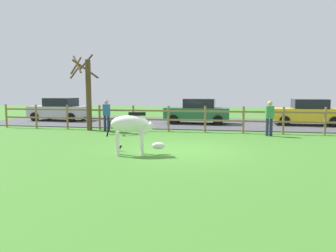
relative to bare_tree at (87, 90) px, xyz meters
name	(u,v)px	position (x,y,z in m)	size (l,w,h in m)	color
ground_plane	(184,150)	(5.79, -4.57, -2.15)	(60.00, 60.00, 0.00)	#3D7528
parking_asphalt	(203,123)	(5.79, 4.73, -2.12)	(28.00, 7.40, 0.05)	#47474C
paddock_fence	(187,117)	(5.24, 0.43, -1.39)	(21.01, 0.11, 1.33)	olive
bare_tree	(87,90)	(0.00, 0.00, 0.00)	(1.65, 1.48, 4.07)	#513A23
zebra	(132,127)	(4.23, -5.77, -1.22)	(1.89, 0.82, 1.41)	white
crow_on_grass	(119,147)	(3.57, -5.23, -2.02)	(0.21, 0.10, 0.20)	black
parked_car_green	(198,111)	(5.46, 4.17, -1.30)	(4.02, 1.92, 1.56)	#236B38
parked_car_yellow	(307,112)	(12.02, 4.50, -1.30)	(4.04, 1.96, 1.56)	yellow
parked_car_silver	(60,109)	(-4.13, 4.46, -1.30)	(4.05, 1.99, 1.56)	#B7BABF
visitor_left_of_tree	(107,114)	(1.10, -0.08, -1.24)	(0.40, 0.30, 1.64)	#232847
visitor_right_of_tree	(269,117)	(9.23, -0.41, -1.24)	(0.39, 0.27, 1.64)	#232847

